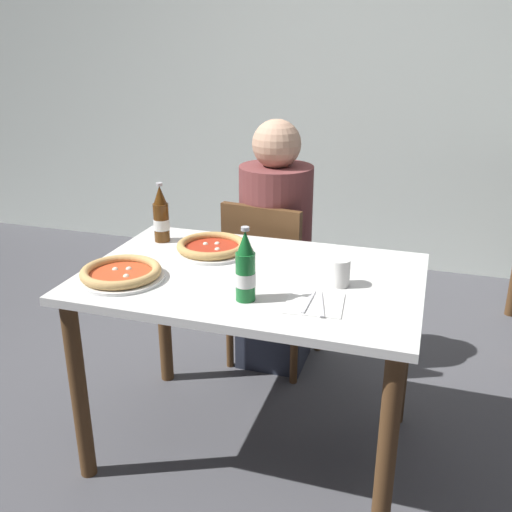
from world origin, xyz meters
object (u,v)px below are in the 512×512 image
beer_bottle_center (161,217)px  napkin_with_cutlery (315,303)px  chair_behind_table (270,276)px  paper_cup (339,272)px  pizza_margherita_near (121,273)px  beer_bottle_left (245,270)px  pizza_marinara_far (212,247)px  dining_table_main (252,303)px  diner_seated (275,253)px

beer_bottle_center → napkin_with_cutlery: bearing=-28.9°
chair_behind_table → paper_cup: 0.81m
pizza_margherita_near → chair_behind_table: bearing=68.3°
beer_bottle_left → beer_bottle_center: same height
chair_behind_table → napkin_with_cutlery: (0.37, -0.79, 0.27)m
pizza_margherita_near → pizza_marinara_far: size_ratio=1.02×
dining_table_main → pizza_marinara_far: 0.30m
dining_table_main → chair_behind_table: bearing=99.9°
paper_cup → napkin_with_cutlery: bearing=-105.2°
dining_table_main → chair_behind_table: 0.64m
chair_behind_table → pizza_marinara_far: size_ratio=2.86×
diner_seated → beer_bottle_center: 0.63m
chair_behind_table → pizza_marinara_far: chair_behind_table is taller
chair_behind_table → beer_bottle_center: (-0.36, -0.38, 0.37)m
pizza_margherita_near → pizza_marinara_far: bearing=59.3°
beer_bottle_center → napkin_with_cutlery: (0.73, -0.41, -0.10)m
dining_table_main → pizza_marinara_far: bearing=143.3°
dining_table_main → paper_cup: bearing=-1.1°
pizza_marinara_far → napkin_with_cutlery: 0.59m
diner_seated → beer_bottle_left: diner_seated is taller
paper_cup → chair_behind_table: bearing=124.4°
diner_seated → beer_bottle_left: (0.14, -0.87, 0.27)m
pizza_margherita_near → paper_cup: paper_cup is taller
chair_behind_table → pizza_margherita_near: bearing=76.3°
dining_table_main → napkin_with_cutlery: bearing=-33.6°
beer_bottle_left → pizza_marinara_far: bearing=125.4°
beer_bottle_center → paper_cup: 0.82m
diner_seated → pizza_marinara_far: size_ratio=4.06×
diner_seated → chair_behind_table: bearing=-101.2°
diner_seated → pizza_margherita_near: diner_seated is taller
beer_bottle_left → napkin_with_cutlery: 0.24m
dining_table_main → pizza_margherita_near: size_ratio=3.94×
pizza_margherita_near → pizza_marinara_far: 0.40m
chair_behind_table → diner_seated: size_ratio=0.70×
beer_bottle_left → pizza_margherita_near: bearing=176.5°
pizza_marinara_far → beer_bottle_center: size_ratio=1.20×
pizza_margherita_near → pizza_marinara_far: same height
chair_behind_table → pizza_marinara_far: (-0.11, -0.45, 0.29)m
dining_table_main → beer_bottle_center: 0.56m
dining_table_main → beer_bottle_left: bearing=-77.4°
pizza_marinara_far → napkin_with_cutlery: size_ratio=1.52×
pizza_margherita_near → paper_cup: (0.74, 0.18, 0.03)m
beer_bottle_center → paper_cup: (0.78, -0.23, -0.06)m
chair_behind_table → diner_seated: (0.01, 0.05, 0.10)m
chair_behind_table → diner_seated: bearing=-93.2°
diner_seated → napkin_with_cutlery: size_ratio=6.17×
dining_table_main → beer_bottle_center: bearing=154.0°
pizza_marinara_far → beer_bottle_left: bearing=-54.6°
dining_table_main → paper_cup: 0.35m
chair_behind_table → beer_bottle_center: size_ratio=3.44×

